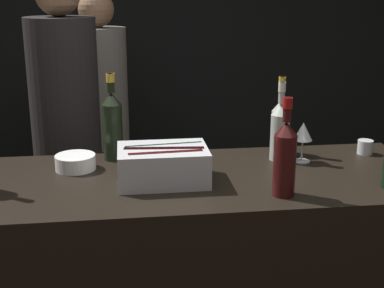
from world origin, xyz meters
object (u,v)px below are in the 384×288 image
at_px(ice_bin_with_bottles, 163,163).
at_px(candle_votive, 365,147).
at_px(red_wine_bottle_tall, 285,156).
at_px(rose_wine_bottle, 280,124).
at_px(person_in_hoodie, 101,117).
at_px(wine_glass, 303,133).
at_px(champagne_bottle, 112,124).
at_px(white_wine_bottle, 280,129).
at_px(person_blond_tee, 67,136).
at_px(bowl_white, 75,162).

relative_size(ice_bin_with_bottles, candle_votive, 4.98).
bearing_deg(red_wine_bottle_tall, rose_wine_bottle, 75.36).
bearing_deg(ice_bin_with_bottles, person_in_hoodie, 101.16).
bearing_deg(wine_glass, champagne_bottle, 170.07).
bearing_deg(wine_glass, rose_wine_bottle, 114.32).
height_order(wine_glass, white_wine_bottle, white_wine_bottle).
bearing_deg(ice_bin_with_bottles, rose_wine_bottle, 29.08).
xyz_separation_m(rose_wine_bottle, person_in_hoodie, (-0.80, 1.11, -0.21)).
relative_size(wine_glass, person_in_hoodie, 0.10).
relative_size(candle_votive, person_blond_tee, 0.04).
xyz_separation_m(wine_glass, person_blond_tee, (-1.00, 0.59, -0.14)).
distance_m(rose_wine_bottle, person_in_hoodie, 1.39).
xyz_separation_m(candle_votive, champagne_bottle, (-1.07, 0.07, 0.12)).
bearing_deg(champagne_bottle, red_wine_bottle_tall, -39.54).
distance_m(champagne_bottle, person_blond_tee, 0.54).
bearing_deg(red_wine_bottle_tall, person_blond_tee, 131.12).
bearing_deg(wine_glass, red_wine_bottle_tall, -117.69).
xyz_separation_m(bowl_white, champagne_bottle, (0.15, 0.11, 0.12)).
height_order(wine_glass, champagne_bottle, champagne_bottle).
xyz_separation_m(champagne_bottle, red_wine_bottle_tall, (0.58, -0.48, -0.01)).
bearing_deg(red_wine_bottle_tall, ice_bin_with_bottles, 155.06).
distance_m(white_wine_bottle, red_wine_bottle_tall, 0.40).
xyz_separation_m(rose_wine_bottle, red_wine_bottle_tall, (-0.12, -0.48, 0.01)).
relative_size(ice_bin_with_bottles, red_wine_bottle_tall, 0.95).
xyz_separation_m(ice_bin_with_bottles, red_wine_bottle_tall, (0.40, -0.19, 0.07)).
bearing_deg(rose_wine_bottle, person_in_hoodie, 125.71).
xyz_separation_m(bowl_white, candle_votive, (1.22, 0.05, -0.00)).
distance_m(wine_glass, person_in_hoodie, 1.52).
xyz_separation_m(champagne_bottle, person_in_hoodie, (-0.09, 1.11, -0.23)).
bearing_deg(rose_wine_bottle, champagne_bottle, 179.54).
height_order(bowl_white, white_wine_bottle, white_wine_bottle).
height_order(wine_glass, person_blond_tee, person_blond_tee).
bearing_deg(candle_votive, red_wine_bottle_tall, -139.54).
bearing_deg(white_wine_bottle, ice_bin_with_bottles, -157.92).
distance_m(ice_bin_with_bottles, rose_wine_bottle, 0.60).
relative_size(wine_glass, champagne_bottle, 0.46).
relative_size(candle_votive, red_wine_bottle_tall, 0.19).
distance_m(bowl_white, candle_votive, 1.22).
xyz_separation_m(wine_glass, white_wine_bottle, (-0.09, 0.04, 0.01)).
height_order(candle_votive, person_in_hoodie, person_in_hoodie).
xyz_separation_m(wine_glass, rose_wine_bottle, (-0.06, 0.13, 0.01)).
bearing_deg(bowl_white, red_wine_bottle_tall, -26.72).
bearing_deg(person_in_hoodie, ice_bin_with_bottles, 76.59).
bearing_deg(champagne_bottle, candle_votive, -3.56).
distance_m(wine_glass, person_blond_tee, 1.17).
bearing_deg(ice_bin_with_bottles, white_wine_bottle, 22.08).
bearing_deg(rose_wine_bottle, white_wine_bottle, -106.80).
distance_m(bowl_white, person_in_hoodie, 1.23).
relative_size(red_wine_bottle_tall, person_blond_tee, 0.19).
height_order(candle_votive, rose_wine_bottle, rose_wine_bottle).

